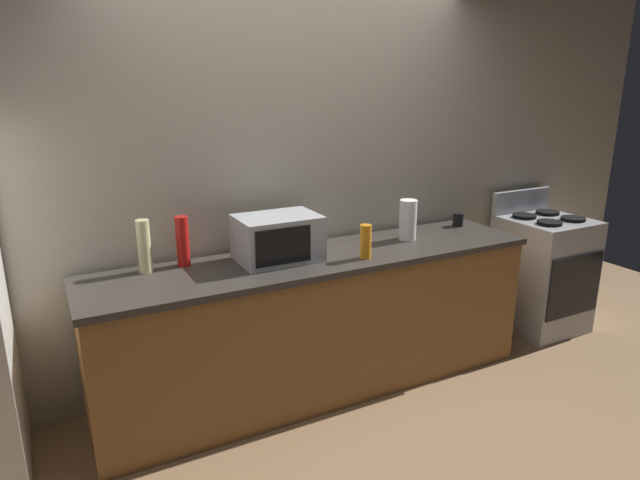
# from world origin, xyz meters

# --- Properties ---
(ground_plane) EXTENTS (8.00, 8.00, 0.00)m
(ground_plane) POSITION_xyz_m (0.00, 0.00, 0.00)
(ground_plane) COLOR #93704C
(back_wall) EXTENTS (6.40, 0.10, 2.70)m
(back_wall) POSITION_xyz_m (0.00, 0.81, 1.35)
(back_wall) COLOR #B2A893
(back_wall) RESTS_ON ground_plane
(counter_run) EXTENTS (2.84, 0.64, 0.90)m
(counter_run) POSITION_xyz_m (0.00, 0.40, 0.45)
(counter_run) COLOR brown
(counter_run) RESTS_ON ground_plane
(stove_range) EXTENTS (0.60, 0.61, 1.08)m
(stove_range) POSITION_xyz_m (2.00, 0.40, 0.46)
(stove_range) COLOR #B7BABF
(stove_range) RESTS_ON ground_plane
(microwave) EXTENTS (0.48, 0.35, 0.27)m
(microwave) POSITION_xyz_m (-0.26, 0.45, 1.04)
(microwave) COLOR #B7BABF
(microwave) RESTS_ON counter_run
(paper_towel_roll) EXTENTS (0.12, 0.12, 0.27)m
(paper_towel_roll) POSITION_xyz_m (0.69, 0.45, 1.04)
(paper_towel_roll) COLOR white
(paper_towel_roll) RESTS_ON counter_run
(bottle_hot_sauce) EXTENTS (0.07, 0.07, 0.29)m
(bottle_hot_sauce) POSITION_xyz_m (-0.78, 0.60, 1.05)
(bottle_hot_sauce) COLOR red
(bottle_hot_sauce) RESTS_ON counter_run
(bottle_hand_soap) EXTENTS (0.07, 0.07, 0.30)m
(bottle_hand_soap) POSITION_xyz_m (-1.00, 0.59, 1.05)
(bottle_hand_soap) COLOR beige
(bottle_hand_soap) RESTS_ON counter_run
(bottle_dish_soap) EXTENTS (0.07, 0.07, 0.21)m
(bottle_dish_soap) POSITION_xyz_m (0.22, 0.23, 1.00)
(bottle_dish_soap) COLOR orange
(bottle_dish_soap) RESTS_ON counter_run
(mug_black) EXTENTS (0.08, 0.08, 0.10)m
(mug_black) POSITION_xyz_m (1.23, 0.56, 0.95)
(mug_black) COLOR black
(mug_black) RESTS_ON counter_run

